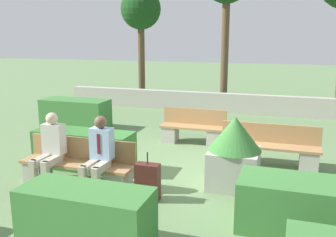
% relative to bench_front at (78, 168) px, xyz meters
% --- Properties ---
extents(ground_plane, '(60.00, 60.00, 0.00)m').
position_rel_bench_front_xyz_m(ground_plane, '(1.51, 1.49, -0.34)').
color(ground_plane, '#607F51').
extents(perimeter_wall, '(12.13, 0.30, 0.68)m').
position_rel_bench_front_xyz_m(perimeter_wall, '(1.51, 7.39, 0.00)').
color(perimeter_wall, '#ADA89E').
rests_on(perimeter_wall, ground_plane).
extents(bench_front, '(2.10, 0.48, 0.85)m').
position_rel_bench_front_xyz_m(bench_front, '(0.00, 0.00, 0.00)').
color(bench_front, '#A37A4C').
rests_on(bench_front, ground_plane).
extents(bench_left_side, '(2.02, 0.48, 0.85)m').
position_rel_bench_front_xyz_m(bench_left_side, '(3.20, 2.18, -0.00)').
color(bench_left_side, '#A37A4C').
rests_on(bench_left_side, ground_plane).
extents(bench_right_side, '(1.62, 0.49, 0.85)m').
position_rel_bench_front_xyz_m(bench_right_side, '(1.28, 3.30, -0.02)').
color(bench_right_side, '#A37A4C').
rests_on(bench_right_side, ground_plane).
extents(person_seated_man, '(0.38, 0.64, 1.34)m').
position_rel_bench_front_xyz_m(person_seated_man, '(0.52, -0.14, 0.40)').
color(person_seated_man, '#B2A893').
rests_on(person_seated_man, ground_plane).
extents(person_seated_woman, '(0.38, 0.64, 1.33)m').
position_rel_bench_front_xyz_m(person_seated_woman, '(-0.45, -0.14, 0.40)').
color(person_seated_woman, '#B2A893').
rests_on(person_seated_woman, ground_plane).
extents(hedge_block_near_right, '(1.97, 0.82, 0.83)m').
position_rel_bench_front_xyz_m(hedge_block_near_right, '(-2.41, 3.86, 0.08)').
color(hedge_block_near_right, '#3D7A38').
rests_on(hedge_block_near_right, ground_plane).
extents(hedge_block_mid_left, '(1.35, 0.83, 0.73)m').
position_rel_bench_front_xyz_m(hedge_block_mid_left, '(3.59, -0.42, 0.03)').
color(hedge_block_mid_left, '#3D7A38').
rests_on(hedge_block_mid_left, ground_plane).
extents(hedge_block_mid_right, '(2.04, 0.69, 0.77)m').
position_rel_bench_front_xyz_m(hedge_block_mid_right, '(-0.38, 0.88, 0.05)').
color(hedge_block_mid_right, '#33702D').
rests_on(hedge_block_mid_right, ground_plane).
extents(hedge_block_far_right, '(1.71, 0.71, 0.77)m').
position_rel_bench_front_xyz_m(hedge_block_far_right, '(1.14, -1.66, 0.04)').
color(hedge_block_far_right, '#3D7A38').
rests_on(hedge_block_far_right, ground_plane).
extents(planter_corner_left, '(0.94, 0.94, 1.29)m').
position_rel_bench_front_xyz_m(planter_corner_left, '(2.66, 0.84, 0.33)').
color(planter_corner_left, '#ADA89E').
rests_on(planter_corner_left, ground_plane).
extents(suitcase, '(0.40, 0.20, 0.82)m').
position_rel_bench_front_xyz_m(suitcase, '(1.40, -0.15, -0.03)').
color(suitcase, '#471E19').
rests_on(suitcase, ground_plane).
extents(tree_leftmost, '(1.57, 1.57, 4.44)m').
position_rel_bench_front_xyz_m(tree_leftmost, '(-2.18, 8.50, 3.20)').
color(tree_leftmost, brown).
rests_on(tree_leftmost, ground_plane).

